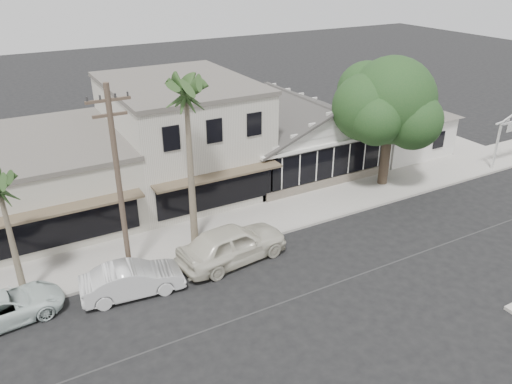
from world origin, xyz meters
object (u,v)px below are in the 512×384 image
shade_tree (388,102)px  car_1 (132,280)px  car_0 (232,244)px  utility_pole (119,181)px  car_2 (5,307)px

shade_tree → car_1: bearing=-168.0°
car_0 → car_1: size_ratio=1.25×
car_0 → shade_tree: bearing=-81.1°
utility_pole → car_0: size_ratio=1.64×
utility_pole → car_2: 6.76m
car_1 → utility_pole: bearing=-4.8°
shade_tree → utility_pole: bearing=-172.6°
car_1 → car_0: bearing=-81.1°
shade_tree → car_2: bearing=-172.6°
car_1 → shade_tree: (17.36, 3.68, 4.69)m
utility_pole → car_0: 6.21m
utility_pole → car_0: utility_pole is taller
utility_pole → shade_tree: 17.24m
car_0 → shade_tree: (12.36, 3.44, 4.47)m
car_0 → car_2: 10.02m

